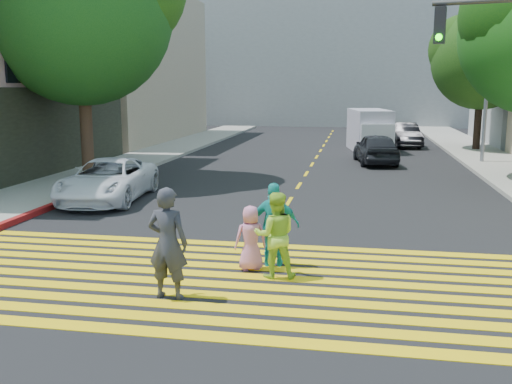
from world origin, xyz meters
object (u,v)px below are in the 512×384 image
(pedestrian_man, at_px, (168,243))
(white_sedan, at_px, (108,180))
(tree_left, at_px, (82,2))
(pedestrian_extra, at_px, (274,225))
(pedestrian_woman, at_px, (275,235))
(dark_car_near, at_px, (376,148))
(dark_car_parked, at_px, (404,135))
(pedestrian_child, at_px, (251,238))
(white_van, at_px, (370,132))
(silver_car, at_px, (375,132))
(tree_right_far, at_px, (484,54))

(pedestrian_man, bearing_deg, white_sedan, -54.83)
(tree_left, relative_size, pedestrian_extra, 5.78)
(pedestrian_extra, bearing_deg, tree_left, -51.99)
(pedestrian_woman, height_order, dark_car_near, pedestrian_woman)
(pedestrian_man, relative_size, dark_car_parked, 0.44)
(dark_car_near, bearing_deg, pedestrian_child, 72.43)
(white_van, bearing_deg, tree_left, -140.89)
(pedestrian_woman, relative_size, dark_car_near, 0.39)
(pedestrian_man, distance_m, dark_car_parked, 27.65)
(tree_left, height_order, pedestrian_man, tree_left)
(white_sedan, bearing_deg, tree_left, 118.22)
(pedestrian_man, distance_m, silver_car, 31.42)
(pedestrian_child, bearing_deg, pedestrian_extra, -163.29)
(dark_car_parked, bearing_deg, tree_left, -136.89)
(pedestrian_man, xyz_separation_m, pedestrian_extra, (1.54, 2.10, -0.12))
(pedestrian_man, bearing_deg, white_van, -94.61)
(white_sedan, xyz_separation_m, dark_car_near, (8.72, 10.68, 0.06))
(pedestrian_woman, bearing_deg, tree_right_far, -120.85)
(pedestrian_child, distance_m, white_sedan, 8.48)
(tree_right_far, height_order, dark_car_parked, tree_right_far)
(tree_right_far, bearing_deg, pedestrian_man, -111.50)
(tree_right_far, bearing_deg, white_van, -171.03)
(tree_left, bearing_deg, pedestrian_extra, -47.72)
(pedestrian_man, relative_size, pedestrian_extra, 1.14)
(pedestrian_extra, distance_m, dark_car_near, 16.68)
(tree_left, xyz_separation_m, tree_right_far, (16.96, 13.34, -1.31))
(pedestrian_extra, bearing_deg, tree_right_far, -114.21)
(pedestrian_man, height_order, white_van, white_van)
(pedestrian_child, bearing_deg, white_sedan, -67.40)
(tree_left, xyz_separation_m, pedestrian_woman, (8.78, -10.22, -5.89))
(tree_right_far, bearing_deg, pedestrian_child, -110.61)
(pedestrian_woman, distance_m, dark_car_parked, 25.95)
(tree_right_far, height_order, dark_car_near, tree_right_far)
(tree_right_far, bearing_deg, white_sedan, -130.51)
(silver_car, bearing_deg, pedestrian_child, 86.05)
(pedestrian_child, xyz_separation_m, silver_car, (3.18, 29.35, -0.06))
(tree_right_far, xyz_separation_m, pedestrian_extra, (-8.30, -22.87, -4.55))
(tree_left, bearing_deg, dark_car_near, 32.08)
(pedestrian_man, xyz_separation_m, pedestrian_child, (1.11, 1.77, -0.33))
(pedestrian_extra, bearing_deg, dark_car_parked, -104.21)
(white_sedan, xyz_separation_m, silver_car, (9.02, 23.20, -0.08))
(tree_right_far, xyz_separation_m, dark_car_near, (-5.84, -6.37, -4.68))
(tree_left, height_order, white_sedan, tree_left)
(tree_right_far, distance_m, pedestrian_man, 27.20)
(pedestrian_man, xyz_separation_m, dark_car_parked, (5.90, 27.02, -0.25))
(dark_car_near, bearing_deg, white_van, -95.72)
(dark_car_near, bearing_deg, white_sedan, 42.91)
(white_sedan, bearing_deg, dark_car_parked, 56.17)
(pedestrian_extra, relative_size, white_van, 0.33)
(pedestrian_child, relative_size, white_van, 0.25)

